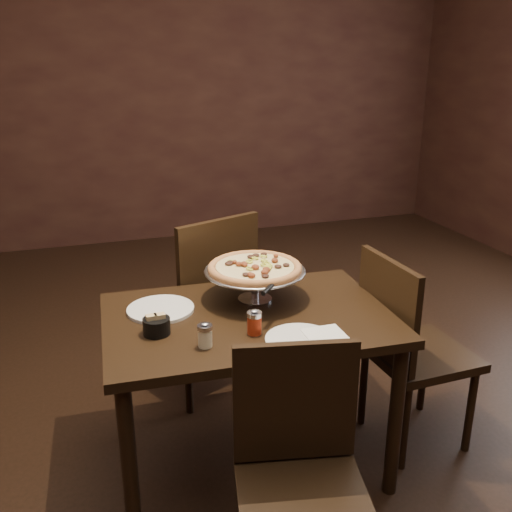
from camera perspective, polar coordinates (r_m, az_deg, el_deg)
name	(u,v)px	position (r m, az deg, el deg)	size (l,w,h in m)	color
room	(289,144)	(2.15, 3.36, 11.11)	(6.04, 7.04, 2.84)	black
dining_table	(248,336)	(2.36, -0.78, -8.00)	(1.19, 0.83, 0.72)	black
pizza_stand	(255,268)	(2.40, -0.12, -1.23)	(0.43, 0.43, 0.18)	#B6B6BD
parmesan_shaker	(205,335)	(2.07, -5.12, -7.89)	(0.05, 0.05, 0.10)	beige
pepper_flake_shaker	(254,322)	(2.15, -0.17, -6.64)	(0.06, 0.06, 0.10)	maroon
packet_caddy	(156,326)	(2.19, -9.92, -6.86)	(0.10, 0.10, 0.08)	black
napkin_stack	(325,337)	(2.15, 6.96, -8.01)	(0.15, 0.15, 0.02)	white
plate_left	(161,309)	(2.38, -9.52, -5.27)	(0.27, 0.27, 0.01)	white
plate_near	(300,340)	(2.12, 4.45, -8.38)	(0.26, 0.26, 0.01)	white
serving_spatula	(269,289)	(2.21, 1.28, -3.30)	(0.16, 0.16, 0.02)	#B6B6BD
chair_far	(205,299)	(2.93, -5.12, -4.26)	(0.59, 0.59, 0.99)	black
chair_near	(300,472)	(1.92, 4.44, -20.70)	(0.48, 0.48, 0.87)	black
chair_side	(407,345)	(2.65, 14.88, -8.57)	(0.44, 0.44, 0.91)	black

